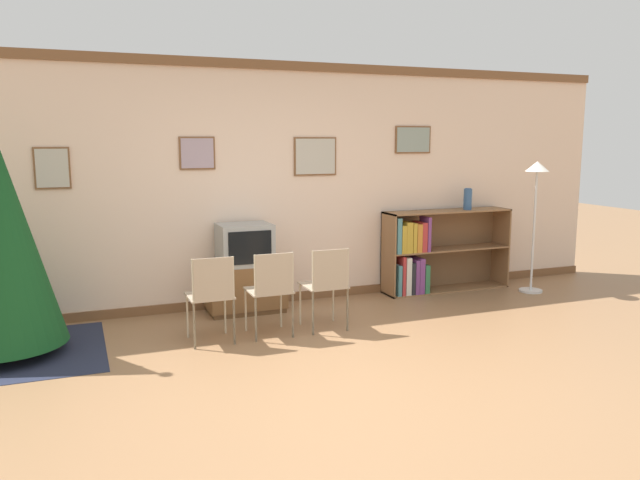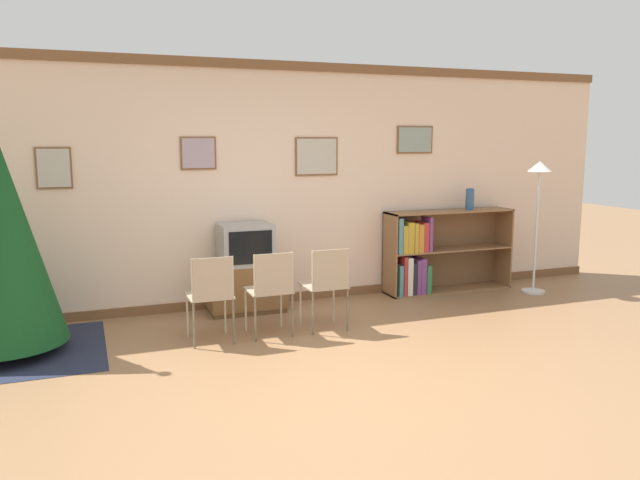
% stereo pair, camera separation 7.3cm
% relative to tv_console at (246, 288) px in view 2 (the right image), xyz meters
% --- Properties ---
extents(ground_plane, '(24.00, 24.00, 0.00)m').
position_rel_tv_console_xyz_m(ground_plane, '(0.24, -2.29, -0.26)').
color(ground_plane, '#936B47').
extents(wall_back, '(9.17, 0.11, 2.70)m').
position_rel_tv_console_xyz_m(wall_back, '(0.24, 0.30, 1.09)').
color(wall_back, beige).
rests_on(wall_back, ground_plane).
extents(area_rug, '(1.64, 1.49, 0.01)m').
position_rel_tv_console_xyz_m(area_rug, '(-2.30, -0.60, -0.26)').
color(area_rug, '#23283D').
rests_on(area_rug, ground_plane).
extents(tv_console, '(0.83, 0.46, 0.52)m').
position_rel_tv_console_xyz_m(tv_console, '(0.00, 0.00, 0.00)').
color(tv_console, brown).
rests_on(tv_console, ground_plane).
extents(television, '(0.56, 0.44, 0.44)m').
position_rel_tv_console_xyz_m(television, '(-0.00, -0.00, 0.48)').
color(television, '#9E9E99').
rests_on(television, tv_console).
extents(folding_chair_left, '(0.40, 0.40, 0.82)m').
position_rel_tv_console_xyz_m(folding_chair_left, '(-0.56, -0.95, 0.21)').
color(folding_chair_left, tan).
rests_on(folding_chair_left, ground_plane).
extents(folding_chair_center, '(0.40, 0.40, 0.82)m').
position_rel_tv_console_xyz_m(folding_chair_center, '(0.00, -0.95, 0.21)').
color(folding_chair_center, tan).
rests_on(folding_chair_center, ground_plane).
extents(folding_chair_right, '(0.40, 0.40, 0.82)m').
position_rel_tv_console_xyz_m(folding_chair_right, '(0.56, -0.95, 0.21)').
color(folding_chair_right, tan).
rests_on(folding_chair_right, ground_plane).
extents(bookshelf, '(1.64, 0.36, 0.99)m').
position_rel_tv_console_xyz_m(bookshelf, '(2.27, 0.06, 0.22)').
color(bookshelf, olive).
rests_on(bookshelf, ground_plane).
extents(vase, '(0.10, 0.10, 0.26)m').
position_rel_tv_console_xyz_m(vase, '(2.85, 0.04, 0.87)').
color(vase, '#335684').
rests_on(vase, bookshelf).
extents(standing_lamp, '(0.28, 0.28, 1.60)m').
position_rel_tv_console_xyz_m(standing_lamp, '(3.50, -0.42, 0.96)').
color(standing_lamp, silver).
rests_on(standing_lamp, ground_plane).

